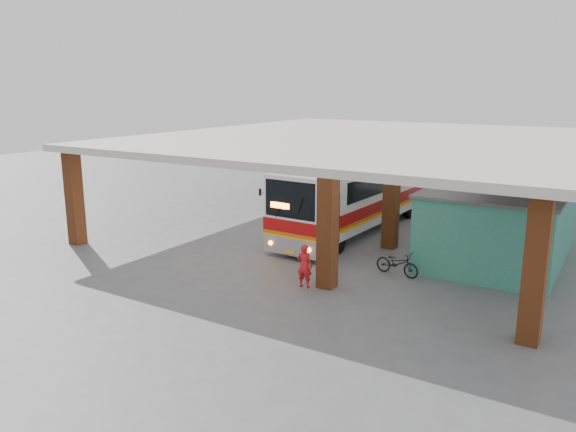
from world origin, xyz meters
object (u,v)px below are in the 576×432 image
at_px(coach_bus, 360,193).
at_px(red_chair, 454,233).
at_px(pedestrian, 304,266).
at_px(motorcycle, 397,263).

distance_m(coach_bus, red_chair, 4.95).
bearing_deg(coach_bus, pedestrian, -75.86).
relative_size(coach_bus, red_chair, 17.35).
height_order(motorcycle, pedestrian, pedestrian).
height_order(coach_bus, pedestrian, coach_bus).
distance_m(motorcycle, pedestrian, 3.85).
distance_m(coach_bus, pedestrian, 9.06).
distance_m(pedestrian, red_chair, 9.68).
relative_size(motorcycle, pedestrian, 1.13).
relative_size(pedestrian, red_chair, 2.14).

